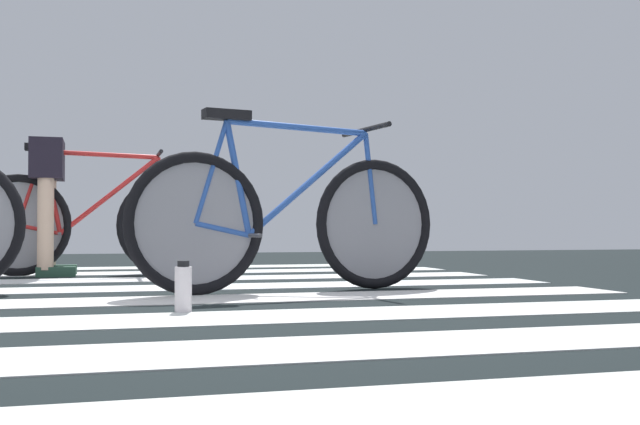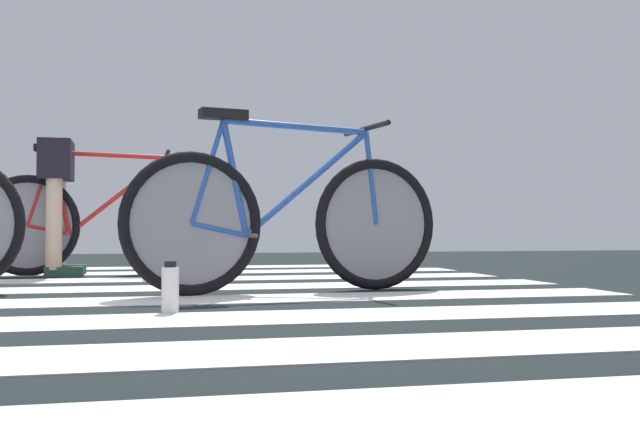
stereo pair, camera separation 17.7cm
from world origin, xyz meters
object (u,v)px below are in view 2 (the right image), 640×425
(bicycle_1_of_3, at_px, (288,219))
(water_bottle, at_px, (170,289))
(cyclist_3_of_3, at_px, (57,188))
(bicycle_3_of_3, at_px, (102,222))

(bicycle_1_of_3, bearing_deg, water_bottle, -136.67)
(cyclist_3_of_3, distance_m, water_bottle, 2.77)
(bicycle_1_of_3, relative_size, cyclist_3_of_3, 1.79)
(bicycle_3_of_3, distance_m, water_bottle, 2.68)
(bicycle_3_of_3, height_order, water_bottle, bicycle_3_of_3)
(bicycle_3_of_3, relative_size, cyclist_3_of_3, 1.81)
(cyclist_3_of_3, relative_size, water_bottle, 4.69)
(bicycle_1_of_3, height_order, bicycle_3_of_3, same)
(bicycle_3_of_3, bearing_deg, bicycle_1_of_3, -61.24)
(bicycle_3_of_3, bearing_deg, cyclist_3_of_3, -180.00)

